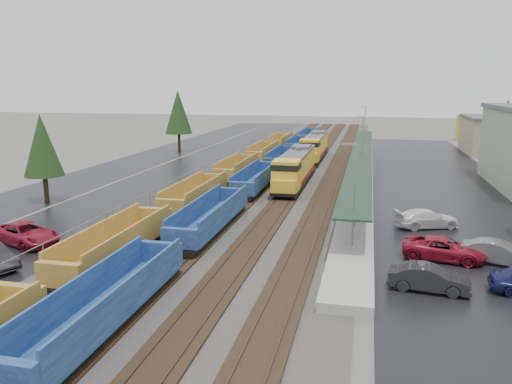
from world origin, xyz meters
TOP-DOWN VIEW (x-y plane):
  - ballast_strip at (0.00, 60.00)m, footprint 20.00×160.00m
  - trackbed at (-0.00, 60.00)m, footprint 14.60×160.00m
  - west_parking_lot at (-15.00, 60.00)m, footprint 10.00×160.00m
  - west_road at (-25.00, 60.00)m, footprint 9.00×160.00m
  - east_commuter_lot at (19.00, 50.00)m, footprint 16.00×100.00m
  - station_platform at (9.50, 50.01)m, footprint 3.00×80.00m
  - chainlink_fence at (-9.50, 58.44)m, footprint 0.08×160.04m
  - distant_hills at (44.79, 210.68)m, footprint 301.00×140.00m
  - tree_west_near at (-22.00, 30.00)m, footprint 3.96×3.96m
  - tree_west_far at (-23.00, 70.00)m, footprint 4.84×4.84m
  - tree_east at (28.00, 58.00)m, footprint 4.40×4.40m
  - locomotive_lead at (2.00, 43.30)m, footprint 2.80×18.48m
  - locomotive_trail at (2.00, 64.30)m, footprint 2.80×18.48m
  - well_string_yellow at (-6.00, 30.79)m, footprint 2.71×109.06m
  - well_string_blue at (-2.00, 40.35)m, footprint 2.67×116.95m
  - storage_tank at (31.45, 101.74)m, footprint 5.34×5.34m
  - parked_car_west_c at (-14.70, 17.08)m, footprint 4.66×6.51m
  - parked_car_east_a at (14.12, 14.61)m, footprint 2.15×4.80m
  - parked_car_east_b at (15.72, 20.45)m, footprint 3.40×5.84m
  - parked_car_east_c at (15.41, 28.47)m, footprint 3.92×5.77m
  - parked_car_east_e at (19.19, 20.39)m, footprint 3.08×4.99m

SIDE VIEW (x-z plane):
  - distant_hills at x=44.79m, z-range -12.60..12.60m
  - west_parking_lot at x=-15.00m, z-range 0.00..0.02m
  - west_road at x=-25.00m, z-range 0.00..0.02m
  - east_commuter_lot at x=19.00m, z-range 0.00..0.02m
  - ballast_strip at x=0.00m, z-range 0.00..0.08m
  - trackbed at x=0.00m, z-range 0.05..0.27m
  - station_platform at x=9.50m, z-range -3.27..4.73m
  - parked_car_east_b at x=15.72m, z-range 0.00..1.53m
  - parked_car_east_a at x=14.12m, z-range 0.00..1.53m
  - parked_car_east_c at x=15.41m, z-range 0.00..1.55m
  - parked_car_east_e at x=19.19m, z-range 0.00..1.55m
  - parked_car_west_c at x=-14.70m, z-range 0.00..1.65m
  - well_string_blue at x=-2.00m, z-range 0.00..2.37m
  - well_string_yellow at x=-6.00m, z-range -0.02..2.39m
  - chainlink_fence at x=-9.50m, z-range 0.60..2.62m
  - locomotive_lead at x=2.00m, z-range 0.16..4.34m
  - locomotive_trail at x=2.00m, z-range 0.16..4.34m
  - storage_tank at x=31.45m, z-range 0.00..5.34m
  - tree_west_near at x=-22.00m, z-range 1.32..10.32m
  - tree_east at x=28.00m, z-range 1.47..11.47m
  - tree_west_far at x=-23.00m, z-range 1.62..12.62m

